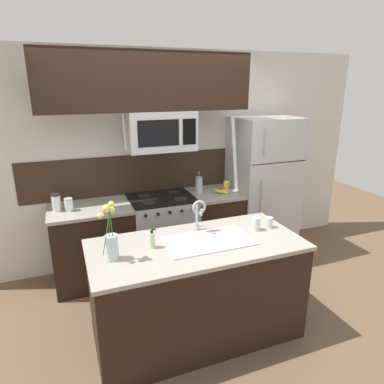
# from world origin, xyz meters

# --- Properties ---
(ground_plane) EXTENTS (10.00, 10.00, 0.00)m
(ground_plane) POSITION_xyz_m (0.00, 0.00, 0.00)
(ground_plane) COLOR brown
(rear_partition) EXTENTS (5.20, 0.10, 2.60)m
(rear_partition) POSITION_xyz_m (0.30, 1.28, 1.30)
(rear_partition) COLOR silver
(rear_partition) RESTS_ON ground
(splash_band) EXTENTS (3.10, 0.01, 0.48)m
(splash_band) POSITION_xyz_m (0.00, 1.22, 1.15)
(splash_band) COLOR #332319
(splash_band) RESTS_ON rear_partition
(back_counter_left) EXTENTS (0.90, 0.65, 0.91)m
(back_counter_left) POSITION_xyz_m (-0.82, 0.90, 0.46)
(back_counter_left) COLOR black
(back_counter_left) RESTS_ON ground
(back_counter_right) EXTENTS (0.63, 0.65, 0.91)m
(back_counter_right) POSITION_xyz_m (0.68, 0.90, 0.46)
(back_counter_right) COLOR black
(back_counter_right) RESTS_ON ground
(stove_range) EXTENTS (0.76, 0.64, 0.93)m
(stove_range) POSITION_xyz_m (0.00, 0.90, 0.46)
(stove_range) COLOR #B7BABF
(stove_range) RESTS_ON ground
(microwave) EXTENTS (0.74, 0.40, 0.43)m
(microwave) POSITION_xyz_m (0.00, 0.88, 1.71)
(microwave) COLOR #B7BABF
(upper_cabinet_band) EXTENTS (2.23, 0.34, 0.60)m
(upper_cabinet_band) POSITION_xyz_m (-0.14, 0.85, 2.22)
(upper_cabinet_band) COLOR black
(refrigerator) EXTENTS (0.80, 0.74, 1.81)m
(refrigerator) POSITION_xyz_m (1.38, 0.92, 0.90)
(refrigerator) COLOR #B7BABF
(refrigerator) RESTS_ON ground
(storage_jar_tall) EXTENTS (0.09, 0.09, 0.19)m
(storage_jar_tall) POSITION_xyz_m (-1.15, 0.91, 1.00)
(storage_jar_tall) COLOR silver
(storage_jar_tall) RESTS_ON back_counter_left
(storage_jar_medium) EXTENTS (0.09, 0.09, 0.14)m
(storage_jar_medium) POSITION_xyz_m (-1.03, 0.87, 0.98)
(storage_jar_medium) COLOR silver
(storage_jar_medium) RESTS_ON back_counter_left
(banana_bunch) EXTENTS (0.19, 0.15, 0.08)m
(banana_bunch) POSITION_xyz_m (0.76, 0.84, 0.93)
(banana_bunch) COLOR yellow
(banana_bunch) RESTS_ON back_counter_right
(french_press) EXTENTS (0.09, 0.09, 0.27)m
(french_press) POSITION_xyz_m (0.50, 0.96, 1.01)
(french_press) COLOR silver
(french_press) RESTS_ON back_counter_right
(coffee_tin) EXTENTS (0.08, 0.08, 0.11)m
(coffee_tin) POSITION_xyz_m (0.87, 0.95, 0.97)
(coffee_tin) COLOR gold
(coffee_tin) RESTS_ON back_counter_right
(island_counter) EXTENTS (1.81, 0.85, 0.91)m
(island_counter) POSITION_xyz_m (-0.06, -0.35, 0.46)
(island_counter) COLOR black
(island_counter) RESTS_ON ground
(kitchen_sink) EXTENTS (0.76, 0.44, 0.16)m
(kitchen_sink) POSITION_xyz_m (0.05, -0.35, 0.84)
(kitchen_sink) COLOR #ADAFB5
(kitchen_sink) RESTS_ON island_counter
(sink_faucet) EXTENTS (0.14, 0.14, 0.31)m
(sink_faucet) POSITION_xyz_m (0.05, -0.13, 1.11)
(sink_faucet) COLOR #B7BABF
(sink_faucet) RESTS_ON island_counter
(dish_soap_bottle) EXTENTS (0.06, 0.05, 0.16)m
(dish_soap_bottle) POSITION_xyz_m (-0.43, -0.30, 0.98)
(dish_soap_bottle) COLOR beige
(dish_soap_bottle) RESTS_ON island_counter
(drinking_glass) EXTENTS (0.07, 0.07, 0.12)m
(drinking_glass) POSITION_xyz_m (0.56, -0.29, 0.97)
(drinking_glass) COLOR silver
(drinking_glass) RESTS_ON island_counter
(spare_glass) EXTENTS (0.07, 0.07, 0.10)m
(spare_glass) POSITION_xyz_m (0.70, -0.29, 0.96)
(spare_glass) COLOR silver
(spare_glass) RESTS_ON island_counter
(flower_vase) EXTENTS (0.15, 0.11, 0.48)m
(flower_vase) POSITION_xyz_m (-0.77, -0.38, 1.05)
(flower_vase) COLOR silver
(flower_vase) RESTS_ON island_counter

